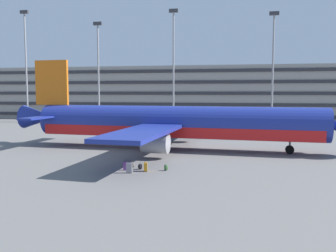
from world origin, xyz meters
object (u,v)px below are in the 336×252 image
object	(u,v)px
suitcase_orange	(129,168)
backpack_purple	(132,165)
airliner	(172,124)
suitcase_navy	(126,166)
backpack_black	(140,167)
backpack_silver	(166,168)
suitcase_scuffed	(146,167)

from	to	relation	value
suitcase_orange	backpack_purple	world-z (taller)	suitcase_orange
airliner	suitcase_navy	world-z (taller)	airliner
backpack_black	backpack_silver	bearing A→B (deg)	-3.10
suitcase_scuffed	suitcase_orange	bearing A→B (deg)	-142.83
suitcase_orange	backpack_silver	world-z (taller)	suitcase_orange
backpack_purple	backpack_silver	bearing A→B (deg)	-12.20
airliner	suitcase_orange	world-z (taller)	airliner
airliner	backpack_silver	distance (m)	11.74
backpack_purple	backpack_black	world-z (taller)	backpack_purple
suitcase_scuffed	airliner	bearing A→B (deg)	89.67
backpack_silver	suitcase_orange	bearing A→B (deg)	-152.92
backpack_silver	backpack_purple	bearing A→B (deg)	167.80
suitcase_scuffed	suitcase_orange	xyz separation A→B (m)	(-1.14, -0.87, 0.05)
suitcase_scuffed	backpack_black	size ratio (longest dim) A/B	1.77
suitcase_scuffed	backpack_purple	xyz separation A→B (m)	(-1.49, 1.20, -0.14)
airliner	backpack_black	world-z (taller)	airliner
suitcase_scuffed	backpack_silver	world-z (taller)	suitcase_scuffed
suitcase_scuffed	backpack_purple	world-z (taller)	suitcase_scuffed
suitcase_scuffed	backpack_black	bearing A→B (deg)	135.02
suitcase_navy	backpack_purple	world-z (taller)	suitcase_navy
airliner	suitcase_orange	distance (m)	13.02
suitcase_scuffed	suitcase_navy	size ratio (longest dim) A/B	1.10
suitcase_navy	suitcase_scuffed	bearing A→B (deg)	-4.91
suitcase_navy	backpack_purple	bearing A→B (deg)	76.28
airliner	suitcase_scuffed	distance (m)	12.13
backpack_silver	backpack_black	bearing A→B (deg)	176.90
airliner	suitcase_orange	bearing A→B (deg)	-95.43
backpack_purple	suitcase_navy	bearing A→B (deg)	-103.72
suitcase_scuffed	backpack_purple	distance (m)	1.92
suitcase_navy	backpack_purple	xyz separation A→B (m)	(0.26, 1.05, -0.13)
airliner	suitcase_scuffed	size ratio (longest dim) A/B	40.60
suitcase_navy	suitcase_orange	distance (m)	1.19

